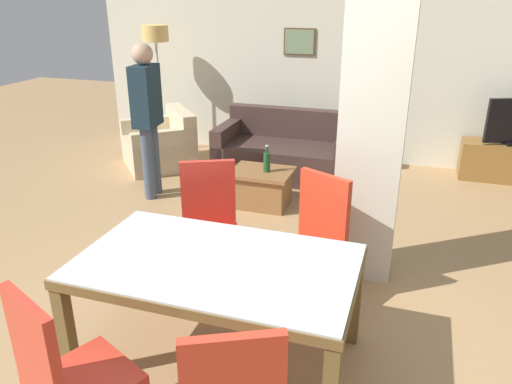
{
  "coord_description": "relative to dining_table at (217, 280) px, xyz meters",
  "views": [
    {
      "loc": [
        1.06,
        -2.44,
        2.27
      ],
      "look_at": [
        0.0,
        0.77,
        0.89
      ],
      "focal_mm": 35.0,
      "sensor_mm": 36.0,
      "label": 1
    }
  ],
  "objects": [
    {
      "name": "dining_chair_near_left",
      "position": [
        -0.42,
        -0.91,
        -0.06
      ],
      "size": [
        0.61,
        0.61,
        1.02
      ],
      "rotation": [
        0.0,
        0.0,
        -0.43
      ],
      "color": "red",
      "rests_on": "ground_plane"
    },
    {
      "name": "back_wall",
      "position": [
        -0.0,
        4.51,
        0.75
      ],
      "size": [
        7.2,
        0.09,
        2.7
      ],
      "color": "beige",
      "rests_on": "ground_plane"
    },
    {
      "name": "armchair",
      "position": [
        -2.23,
        3.38,
        -0.33
      ],
      "size": [
        1.25,
        1.26,
        0.75
      ],
      "rotation": [
        0.0,
        0.0,
        2.3
      ],
      "color": "beige",
      "rests_on": "ground_plane"
    },
    {
      "name": "standing_person",
      "position": [
        -1.8,
        2.37,
        0.41
      ],
      "size": [
        0.26,
        0.4,
        1.74
      ],
      "rotation": [
        0.0,
        0.0,
        -1.47
      ],
      "color": "#435064",
      "rests_on": "ground_plane"
    },
    {
      "name": "dining_chair_far_right",
      "position": [
        0.42,
        0.86,
        -0.06
      ],
      "size": [
        0.62,
        0.62,
        1.02
      ],
      "rotation": [
        0.0,
        0.0,
        2.68
      ],
      "color": "red",
      "rests_on": "ground_plane"
    },
    {
      "name": "sofa",
      "position": [
        -0.51,
        3.58,
        -0.32
      ],
      "size": [
        1.73,
        0.91,
        0.81
      ],
      "rotation": [
        0.0,
        0.0,
        3.14
      ],
      "color": "#402C28",
      "rests_on": "ground_plane"
    },
    {
      "name": "floor_lamp",
      "position": [
        -2.55,
        4.02,
        0.94
      ],
      "size": [
        0.36,
        0.36,
        1.81
      ],
      "color": "#B7B7BC",
      "rests_on": "ground_plane"
    },
    {
      "name": "dining_chair_far_left",
      "position": [
        -0.42,
        0.87,
        -0.06
      ],
      "size": [
        0.61,
        0.61,
        1.02
      ],
      "rotation": [
        0.0,
        0.0,
        -2.69
      ],
      "color": "red",
      "rests_on": "ground_plane"
    },
    {
      "name": "coffee_table",
      "position": [
        -0.5,
        2.5,
        -0.39
      ],
      "size": [
        0.67,
        0.53,
        0.41
      ],
      "color": "brown",
      "rests_on": "ground_plane"
    },
    {
      "name": "dining_table",
      "position": [
        0.0,
        0.0,
        0.0
      ],
      "size": [
        1.71,
        1.01,
        0.74
      ],
      "color": "brown",
      "rests_on": "ground_plane"
    },
    {
      "name": "bottle",
      "position": [
        -0.44,
        2.49,
        -0.07
      ],
      "size": [
        0.07,
        0.07,
        0.3
      ],
      "color": "#194C23",
      "rests_on": "coffee_table"
    },
    {
      "name": "divider_pillar",
      "position": [
        0.74,
        1.41,
        0.75
      ],
      "size": [
        0.5,
        0.28,
        2.7
      ],
      "color": "beige",
      "rests_on": "ground_plane"
    },
    {
      "name": "ground_plane",
      "position": [
        0.0,
        0.0,
        -0.6
      ],
      "size": [
        18.0,
        18.0,
        0.0
      ],
      "primitive_type": "plane",
      "color": "tan"
    }
  ]
}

